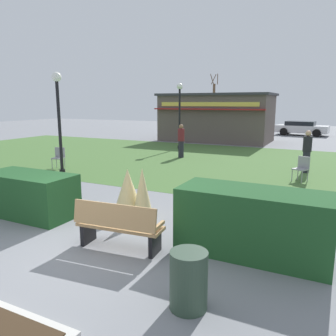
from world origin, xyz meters
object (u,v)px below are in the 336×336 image
Objects in this scene: cafe_chair_west at (59,156)px; tree_left_bg at (214,104)px; food_kiosk at (217,117)px; cafe_chair_center at (302,167)px; person_standing at (307,151)px; park_bench at (118,226)px; lamppost_far at (180,108)px; lamppost_mid at (59,111)px; person_strolling at (181,141)px; parked_car_west_slot at (244,126)px; trash_bin at (189,280)px; parked_car_center_slot at (301,128)px.

tree_left_bg is at bearing 93.82° from cafe_chair_west.
food_kiosk is 8.92× the size of cafe_chair_center.
person_standing is at bearing -53.61° from food_kiosk.
park_bench is 14.36m from lamppost_far.
lamppost_mid is 4.38× the size of cafe_chair_west.
person_strolling is at bearing -64.12° from lamppost_far.
parked_car_west_slot is 7.28m from tree_left_bg.
trash_bin is 10.42m from person_standing.
parked_car_center_slot is at bearing 68.43° from cafe_chair_west.
parked_car_center_slot is at bearing -28.22° from tree_left_bg.
parked_car_center_slot is at bearing 122.87° from person_strolling.
cafe_chair_center is 0.21× the size of parked_car_center_slot.
food_kiosk is at bearing 82.80° from lamppost_mid.
lamppost_far is (1.11, 8.71, 0.00)m from lamppost_mid.
parked_car_west_slot is (2.01, 21.13, -1.82)m from lamppost_mid.
trash_bin is 12.71m from person_strolling.
parked_car_west_slot and parked_car_center_slot have the same top height.
park_bench is at bearing -81.43° from parked_car_west_slot.
lamppost_far is 16.11m from trash_bin.
lamppost_far is at bearing -94.17° from parked_car_west_slot.
food_kiosk is 1.83× the size of parked_car_center_slot.
trash_bin is 33.87m from tree_left_bg.
person_standing is 24.54m from tree_left_bg.
food_kiosk is at bearing 121.82° from cafe_chair_center.
person_standing is at bearing 89.19° from cafe_chair_center.
parked_car_center_slot reaches higher than cafe_chair_center.
parked_car_west_slot is at bearing 158.95° from person_standing.
lamppost_mid reaches higher than park_bench.
parked_car_center_slot is (-0.81, 26.92, 0.23)m from trash_bin.
lamppost_mid is 1.00× the size of lamppost_far.
lamppost_mid is at bearing -97.20° from food_kiosk.
parked_car_west_slot is (-0.52, 15.36, -0.22)m from person_strolling.
lamppost_far is at bearing -77.82° from tree_left_bg.
trash_bin is (6.71, -14.50, -2.06)m from lamppost_far.
food_kiosk is (0.64, 5.13, -0.75)m from lamppost_far.
person_strolling reaches higher than parked_car_center_slot.
lamppost_far is 2.30× the size of person_strolling.
parked_car_west_slot is 5.00m from parked_car_center_slot.
food_kiosk is 4.70× the size of person_strolling.
lamppost_far reaches higher than food_kiosk.
lamppost_mid reaches higher than cafe_chair_west.
trash_bin is 20.58m from food_kiosk.
cafe_chair_west is at bearing -101.96° from food_kiosk.
parked_car_center_slot reaches higher than cafe_chair_west.
trash_bin is at bearing -36.51° from lamppost_mid.
park_bench is at bearing -77.35° from food_kiosk.
person_strolling is (2.53, 5.77, -1.61)m from lamppost_mid.
person_strolling is 0.39× the size of parked_car_center_slot.
cafe_chair_center is at bearing 85.29° from trash_bin.
cafe_chair_center is 0.53× the size of person_standing.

